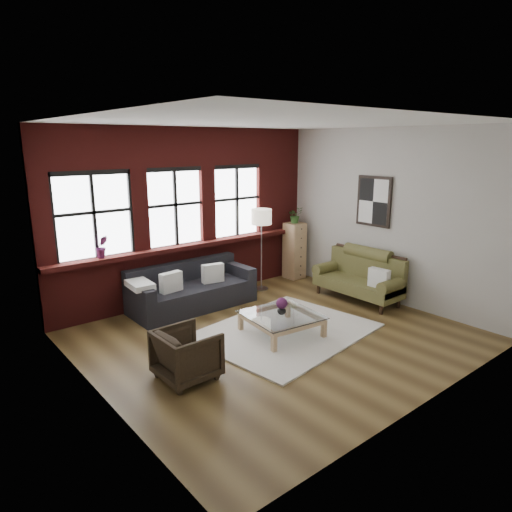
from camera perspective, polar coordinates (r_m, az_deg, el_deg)
floor at (r=7.21m, az=2.45°, el=-9.93°), size 5.50×5.50×0.00m
ceiling at (r=6.59m, az=2.75°, el=16.39°), size 5.50×5.50×0.00m
wall_back at (r=8.71m, az=-8.51°, el=5.12°), size 5.50×0.00×5.50m
wall_front at (r=5.19m, az=21.36°, el=-1.76°), size 5.50×0.00×5.50m
wall_left at (r=5.34m, az=-19.96°, el=-1.23°), size 0.00×5.00×5.00m
wall_right at (r=8.78m, az=16.12°, el=4.78°), size 0.00×5.00×5.00m
brick_backwall at (r=8.66m, az=-8.30°, el=5.07°), size 5.50×0.12×3.20m
sill_ledge at (r=8.69m, az=-7.86°, el=1.36°), size 5.50×0.30×0.08m
window_left at (r=7.88m, az=-19.65°, el=4.63°), size 1.38×0.10×1.50m
window_mid at (r=8.50m, az=-10.11°, el=5.86°), size 1.38×0.10×1.50m
window_right at (r=9.26m, az=-2.50°, el=6.72°), size 1.38×0.10×1.50m
wall_poster at (r=8.89m, az=14.53°, el=6.63°), size 0.05×0.74×0.94m
shag_rug at (r=7.34m, az=3.64°, el=-9.39°), size 2.90×2.41×0.03m
dark_sofa at (r=8.32m, az=-7.94°, el=-3.71°), size 2.26×0.92×0.82m
pillow_a at (r=7.95m, az=-10.58°, el=-3.22°), size 0.41×0.18×0.34m
pillow_b at (r=8.38m, az=-5.43°, el=-2.15°), size 0.42×0.21×0.34m
vintage_settee at (r=8.81m, az=12.60°, el=-2.56°), size 0.77×1.74×0.93m
pillow_settee at (r=8.42m, az=15.13°, el=-2.70°), size 0.16×0.39×0.34m
armchair at (r=5.95m, az=-8.64°, el=-12.06°), size 0.73×0.71×0.65m
coffee_table at (r=7.19m, az=3.20°, el=-8.57°), size 1.16×1.16×0.35m
vase at (r=7.10m, az=3.22°, el=-6.73°), size 0.14×0.14×0.14m
flowers at (r=7.06m, az=3.23°, el=-5.92°), size 0.18×0.18×0.18m
drawer_chest at (r=10.05m, az=4.82°, el=0.68°), size 0.38×0.38×1.23m
potted_plant_top at (r=9.90m, az=4.91°, el=5.12°), size 0.36×0.33×0.35m
floor_lamp at (r=9.13m, az=0.68°, el=1.21°), size 0.40×0.40×1.80m
sill_plant at (r=7.86m, az=-18.73°, el=1.10°), size 0.22×0.19×0.38m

